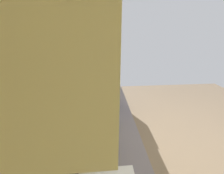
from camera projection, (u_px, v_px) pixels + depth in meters
The scene contains 9 objects.
ground_plane at pixel (185, 151), 2.23m from camera, with size 5.82×5.82×0.00m, color brown.
wall_back at pixel (70, 70), 1.58m from camera, with size 3.76×0.12×2.79m, color #E7D387.
counter_run at pixel (105, 152), 1.66m from camera, with size 2.97×0.66×0.91m.
upper_cabinets at pixel (82, 14), 1.09m from camera, with size 2.17×0.32×0.68m.
window_back_wall at pixel (37, 168), 0.59m from camera, with size 0.60×0.02×0.57m.
oven_range at pixel (104, 91), 3.30m from camera, with size 0.61×0.69×1.09m.
microwave at pixel (102, 98), 1.66m from camera, with size 0.50×0.37×0.31m.
bowl at pixel (108, 82), 2.52m from camera, with size 0.16×0.16×0.06m.
kettle at pixel (110, 87), 2.19m from camera, with size 0.16×0.12×0.17m.
Camera 1 is at (-1.57, 1.33, 1.81)m, focal length 21.86 mm.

